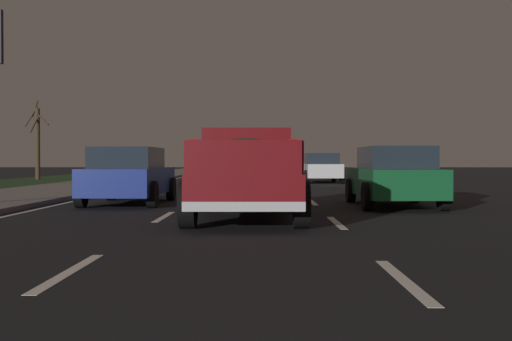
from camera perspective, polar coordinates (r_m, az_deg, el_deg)
The scene contains 8 objects.
ground at distance 28.35m, azimuth -0.09°, elevation -1.47°, with size 144.00×144.00×0.00m, color black.
sidewalk_shoulder at distance 29.39m, azimuth -14.78°, elevation -1.29°, with size 108.00×4.00×0.12m, color slate.
lane_markings at distance 31.74m, azimuth -5.61°, elevation -1.20°, with size 108.00×7.04×0.01m.
pickup_truck at distance 13.05m, azimuth -0.88°, elevation -0.03°, with size 5.44×2.32×1.87m.
sedan_green at distance 16.84m, azimuth 12.18°, elevation -0.49°, with size 4.41×2.03×1.54m.
sedan_white at distance 33.84m, azimuth 5.82°, elevation 0.26°, with size 4.45×2.10×1.54m.
sedan_blue at distance 17.71m, azimuth -11.25°, elevation -0.42°, with size 4.42×2.06×1.54m.
bare_tree_far at distance 40.82m, azimuth -18.93°, elevation 2.56°, with size 1.80×1.70×4.80m.
Camera 1 is at (-1.32, -0.33, 1.21)m, focal length 44.83 mm.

